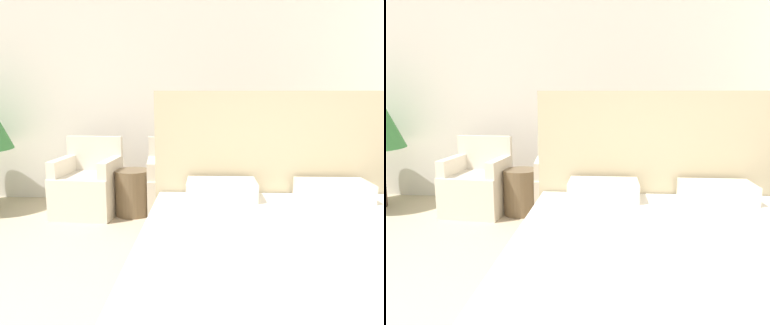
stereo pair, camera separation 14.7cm
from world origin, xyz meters
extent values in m
cube|color=silver|center=(0.00, 3.79, 1.45)|extent=(10.00, 0.06, 2.90)
cube|color=brown|center=(1.11, 1.16, 0.15)|extent=(1.86, 1.93, 0.31)
cube|color=white|center=(1.11, 1.16, 0.42)|extent=(1.82, 1.89, 0.22)
cube|color=tan|center=(1.11, 2.16, 0.67)|extent=(1.89, 0.06, 1.33)
cube|color=beige|center=(0.69, 1.93, 0.59)|extent=(0.52, 0.31, 0.14)
cube|color=beige|center=(1.52, 1.93, 0.59)|extent=(0.52, 0.31, 0.14)
cube|color=beige|center=(-0.73, 3.10, 0.22)|extent=(0.69, 0.65, 0.44)
cube|color=beige|center=(-0.71, 3.37, 0.64)|extent=(0.65, 0.11, 0.39)
cube|color=beige|center=(-1.00, 3.13, 0.53)|extent=(0.14, 0.55, 0.18)
cube|color=beige|center=(-0.46, 3.08, 0.53)|extent=(0.14, 0.55, 0.18)
cube|color=beige|center=(0.27, 3.10, 0.22)|extent=(0.70, 0.67, 0.44)
cube|color=beige|center=(0.24, 3.37, 0.64)|extent=(0.65, 0.13, 0.39)
cube|color=beige|center=(0.00, 3.07, 0.53)|extent=(0.16, 0.55, 0.18)
cube|color=beige|center=(0.54, 3.13, 0.53)|extent=(0.16, 0.55, 0.18)
cylinder|color=brown|center=(-0.23, 3.12, 0.25)|extent=(0.39, 0.39, 0.50)
camera|label=1|loc=(0.57, -0.83, 1.30)|focal=35.00mm
camera|label=2|loc=(0.72, -0.82, 1.30)|focal=35.00mm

